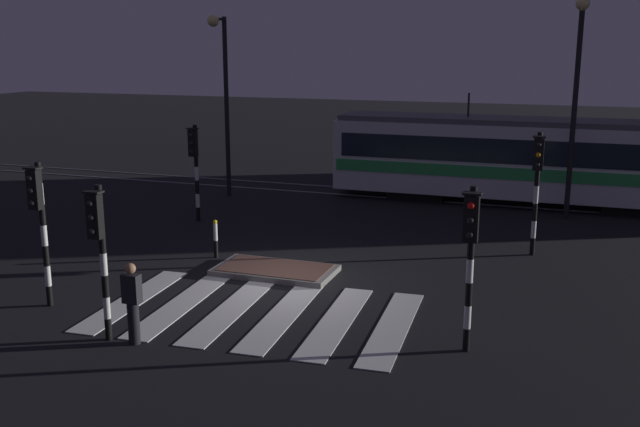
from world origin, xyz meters
name	(u,v)px	position (x,y,z in m)	size (l,w,h in m)	color
ground_plane	(291,285)	(0.00, 0.00, 0.00)	(120.00, 120.00, 0.00)	black
rail_near	(394,198)	(0.00, 11.13, 0.01)	(80.00, 0.12, 0.03)	#59595E
rail_far	(402,191)	(0.00, 12.56, 0.01)	(80.00, 0.12, 0.03)	#59595E
crosswalk_zebra	(256,313)	(0.00, -2.12, 0.01)	(7.23, 4.79, 0.02)	silver
traffic_island	(275,270)	(-0.73, 0.72, 0.09)	(3.16, 1.69, 0.18)	slate
traffic_light_corner_near_left	(39,213)	(-4.75, -3.36, 2.24)	(0.36, 0.42, 3.40)	black
traffic_light_corner_far_left	(195,158)	(-5.54, 5.22, 2.19)	(0.36, 0.42, 3.31)	black
traffic_light_corner_far_right	(537,175)	(5.63, 4.71, 2.35)	(0.36, 0.42, 3.57)	black
traffic_light_kerb_mid_left	(99,240)	(-2.26, -4.61, 2.15)	(0.36, 0.42, 3.27)	black
traffic_light_corner_near_right	(470,245)	(4.80, -2.73, 2.21)	(0.36, 0.42, 3.35)	black
street_lamp_trackside_right	(576,83)	(6.47, 9.61, 4.69)	(0.44, 1.21, 7.43)	black
street_lamp_trackside_left	(223,84)	(-6.40, 9.19, 4.46)	(0.44, 1.21, 7.02)	black
tram	(524,158)	(4.79, 11.84, 1.74)	(14.53, 2.58, 4.15)	silver
pedestrian_waiting_at_kerb	(132,303)	(-1.64, -4.51, 0.88)	(0.36, 0.24, 1.71)	black
bollard_island_edge	(216,239)	(-2.90, 1.53, 0.56)	(0.12, 0.12, 1.11)	black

